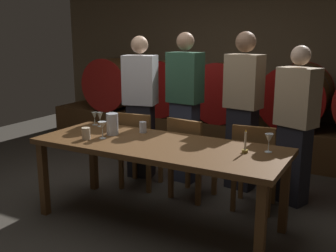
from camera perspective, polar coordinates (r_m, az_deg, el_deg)
name	(u,v)px	position (r m, az deg, el deg)	size (l,w,h in m)	color
ground_plane	(137,213)	(4.00, -4.51, -12.38)	(8.59, 8.59, 0.00)	#3F3A33
back_wall	(241,58)	(6.33, 10.41, 9.60)	(6.61, 0.24, 2.71)	brown
barrel_shelf	(226,135)	(5.99, 8.30, -1.28)	(5.95, 0.90, 0.49)	brown
wine_barrel_far_left	(119,83)	(6.77, -7.10, 6.16)	(0.86, 0.89, 0.86)	brown
wine_barrel_left	(170,87)	(6.24, 0.35, 5.68)	(0.86, 0.89, 0.86)	brown
wine_barrel_center	(227,91)	(5.86, 8.47, 5.05)	(0.86, 0.89, 0.86)	brown
wine_barrel_right	(297,96)	(5.60, 18.04, 4.18)	(0.86, 0.89, 0.86)	brown
dining_table	(158,151)	(3.56, -1.44, -3.63)	(2.27, 0.87, 0.77)	brown
chair_left	(138,146)	(4.46, -4.31, -2.94)	(0.45, 0.45, 0.88)	brown
chair_center	(189,155)	(4.16, 3.11, -4.11)	(0.44, 0.44, 0.88)	brown
chair_right	(254,163)	(3.97, 12.26, -5.25)	(0.44, 0.44, 0.88)	brown
guest_far_left	(140,107)	(4.76, -3.98, 2.79)	(0.42, 0.32, 1.70)	black
guest_center_left	(185,107)	(4.59, 2.40, 2.73)	(0.40, 0.28, 1.74)	#33384C
guest_center_right	(243,110)	(4.43, 10.70, 2.25)	(0.42, 0.30, 1.75)	black
guest_far_right	(296,126)	(4.17, 17.87, 0.04)	(0.44, 0.37, 1.61)	black
candle_center	(245,146)	(3.31, 11.03, -2.87)	(0.05, 0.05, 0.20)	olive
pitcher	(113,124)	(3.86, -7.98, 0.29)	(0.11, 0.11, 0.21)	silver
wine_glass_far_left	(95,116)	(4.30, -10.52, 1.43)	(0.06, 0.06, 0.14)	silver
wine_glass_left	(100,117)	(4.22, -9.75, 1.33)	(0.06, 0.06, 0.15)	silver
wine_glass_center	(112,117)	(4.07, -8.04, 1.28)	(0.07, 0.07, 0.18)	silver
wine_glass_right	(102,126)	(3.72, -9.44, 0.04)	(0.08, 0.08, 0.16)	white
wine_glass_far_right	(269,139)	(3.35, 14.32, -1.80)	(0.07, 0.07, 0.16)	white
cup_left	(86,133)	(3.74, -11.71, -1.06)	(0.08, 0.08, 0.11)	beige
cup_right	(143,127)	(3.92, -3.63, -0.17)	(0.07, 0.07, 0.11)	silver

